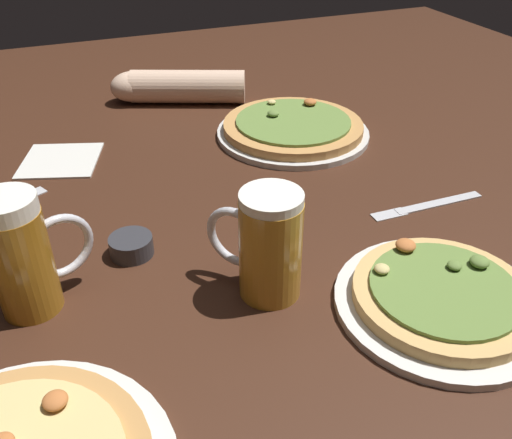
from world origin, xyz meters
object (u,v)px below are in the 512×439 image
(diner_arm, at_px, (174,87))
(napkin_folded, at_px, (60,160))
(beer_mug_amber, at_px, (267,245))
(knife_right, at_px, (427,205))
(pizza_plate_far, at_px, (293,128))
(pizza_plate_side, at_px, (442,298))
(beer_mug_dark, at_px, (23,255))
(ramekin_sauce, at_px, (131,246))

(diner_arm, bearing_deg, napkin_folded, -142.50)
(beer_mug_amber, bearing_deg, napkin_folded, 114.27)
(knife_right, bearing_deg, pizza_plate_far, 104.85)
(pizza_plate_far, bearing_deg, napkin_folded, 172.75)
(pizza_plate_far, height_order, knife_right, pizza_plate_far)
(pizza_plate_far, bearing_deg, knife_right, -75.15)
(pizza_plate_side, relative_size, beer_mug_amber, 1.82)
(pizza_plate_far, bearing_deg, beer_mug_amber, -119.02)
(pizza_plate_far, xyz_separation_m, pizza_plate_side, (-0.05, -0.56, -0.00))
(beer_mug_dark, height_order, knife_right, beer_mug_dark)
(beer_mug_amber, bearing_deg, pizza_plate_far, 60.98)
(pizza_plate_side, xyz_separation_m, ramekin_sauce, (-0.36, 0.27, -0.00))
(beer_mug_dark, height_order, ramekin_sauce, beer_mug_dark)
(diner_arm, bearing_deg, pizza_plate_far, -56.76)
(pizza_plate_side, relative_size, knife_right, 1.32)
(ramekin_sauce, bearing_deg, pizza_plate_far, 36.01)
(beer_mug_amber, distance_m, diner_arm, 0.73)
(ramekin_sauce, distance_m, knife_right, 0.50)
(pizza_plate_far, relative_size, beer_mug_amber, 2.09)
(pizza_plate_side, relative_size, ramekin_sauce, 4.32)
(beer_mug_amber, distance_m, ramekin_sauce, 0.23)
(pizza_plate_far, xyz_separation_m, diner_arm, (-0.18, 0.28, 0.02))
(pizza_plate_far, bearing_deg, pizza_plate_side, -94.67)
(napkin_folded, bearing_deg, beer_mug_amber, -65.73)
(beer_mug_amber, height_order, knife_right, beer_mug_amber)
(pizza_plate_far, distance_m, beer_mug_dark, 0.65)
(beer_mug_dark, bearing_deg, napkin_folded, 80.57)
(pizza_plate_far, bearing_deg, diner_arm, 123.24)
(beer_mug_amber, xyz_separation_m, napkin_folded, (-0.23, 0.50, -0.07))
(pizza_plate_side, bearing_deg, pizza_plate_far, 85.33)
(beer_mug_dark, bearing_deg, pizza_plate_far, 33.42)
(knife_right, relative_size, diner_arm, 0.68)
(beer_mug_amber, relative_size, knife_right, 0.72)
(pizza_plate_far, xyz_separation_m, napkin_folded, (-0.47, 0.06, -0.01))
(ramekin_sauce, height_order, diner_arm, diner_arm)
(pizza_plate_far, height_order, beer_mug_dark, beer_mug_dark)
(pizza_plate_side, xyz_separation_m, diner_arm, (-0.14, 0.84, 0.02))
(pizza_plate_side, height_order, beer_mug_amber, beer_mug_amber)
(napkin_folded, bearing_deg, ramekin_sauce, -78.67)
(pizza_plate_side, distance_m, beer_mug_amber, 0.24)
(pizza_plate_far, xyz_separation_m, knife_right, (0.09, -0.34, -0.01))
(pizza_plate_side, height_order, beer_mug_dark, beer_mug_dark)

